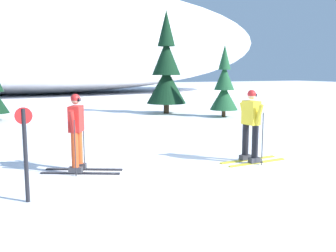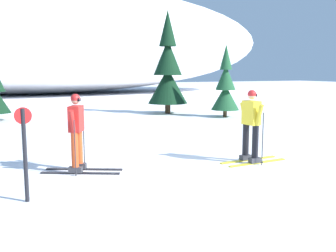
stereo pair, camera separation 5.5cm
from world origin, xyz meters
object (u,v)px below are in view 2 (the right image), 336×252
object	(u,v)px
skier_yellow_jacket	(251,125)
skier_red_jacket	(77,132)
trail_marker_post	(25,149)
pine_tree_center_right	(168,71)
pine_tree_far_right	(225,87)

from	to	relation	value
skier_yellow_jacket	skier_red_jacket	bearing A→B (deg)	168.44
trail_marker_post	skier_yellow_jacket	bearing A→B (deg)	8.78
skier_red_jacket	pine_tree_center_right	world-z (taller)	pine_tree_center_right
skier_red_jacket	pine_tree_far_right	size ratio (longest dim) A/B	0.50
skier_yellow_jacket	pine_tree_center_right	xyz separation A→B (m)	(2.57, 10.66, 1.27)
skier_yellow_jacket	trail_marker_post	distance (m)	5.20
skier_yellow_jacket	pine_tree_far_right	size ratio (longest dim) A/B	0.51
pine_tree_center_right	pine_tree_far_right	xyz separation A→B (m)	(1.89, -2.51, -0.76)
skier_red_jacket	skier_yellow_jacket	size ratio (longest dim) A/B	0.99
skier_red_jacket	trail_marker_post	xyz separation A→B (m)	(-1.17, -1.60, 0.01)
pine_tree_center_right	pine_tree_far_right	bearing A→B (deg)	-53.10
skier_yellow_jacket	trail_marker_post	world-z (taller)	skier_yellow_jacket
skier_yellow_jacket	pine_tree_far_right	distance (m)	9.30
pine_tree_center_right	pine_tree_far_right	world-z (taller)	pine_tree_center_right
skier_yellow_jacket	trail_marker_post	xyz separation A→B (m)	(-5.13, -0.79, -0.02)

